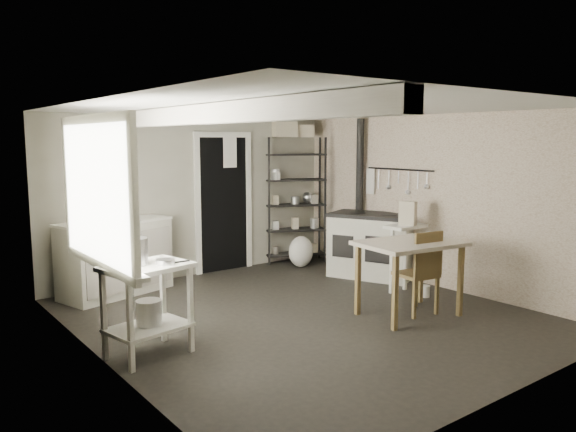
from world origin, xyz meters
TOP-DOWN VIEW (x-y plane):
  - floor at (0.00, 0.00)m, footprint 5.00×5.00m
  - ceiling at (0.00, 0.00)m, footprint 5.00×5.00m
  - wall_back at (0.00, 2.50)m, footprint 4.50×0.02m
  - wall_front at (0.00, -2.50)m, footprint 4.50×0.02m
  - wall_left at (-2.25, 0.00)m, footprint 0.02×5.00m
  - wall_right at (2.25, 0.00)m, footprint 0.02×5.00m
  - window at (-2.22, 0.20)m, footprint 0.12×1.76m
  - doorway at (0.45, 2.47)m, footprint 0.96×0.10m
  - ceiling_beam at (-1.20, 0.00)m, footprint 0.18×5.00m
  - wallpaper_panel at (2.24, 0.00)m, footprint 0.01×5.00m
  - utensil_rail at (2.19, 0.60)m, footprint 0.06×1.20m
  - prep_table at (-1.87, -0.05)m, footprint 0.83×0.66m
  - stockpot at (-1.97, 0.03)m, footprint 0.31×0.31m
  - saucepan at (-1.73, -0.14)m, footprint 0.22×0.22m
  - bucket at (-1.85, -0.03)m, footprint 0.31×0.31m
  - base_cabinets at (-1.34, 2.18)m, footprint 1.57×0.99m
  - mixing_bowl at (-1.22, 2.07)m, footprint 0.28×0.28m
  - counter_cup at (-1.73, 2.08)m, footprint 0.15×0.15m
  - shelf_rack at (1.67, 2.31)m, footprint 1.02×0.73m
  - shelf_jar at (1.34, 2.34)m, footprint 0.08×0.08m
  - storage_box_a at (1.48, 2.32)m, footprint 0.42×0.40m
  - storage_box_b at (1.80, 2.27)m, footprint 0.39×0.38m
  - stove at (1.92, 0.83)m, footprint 1.06×1.33m
  - stovepipe at (2.11, 1.29)m, footprint 0.13×0.13m
  - side_ledge at (1.74, 0.06)m, footprint 0.58×0.33m
  - oats_box at (1.73, 0.02)m, footprint 0.19×0.24m
  - work_table at (0.95, -0.69)m, footprint 1.19×0.90m
  - table_cup at (1.18, -0.79)m, footprint 0.14×0.14m
  - chair at (1.08, -0.68)m, footprint 0.45×0.46m
  - flour_sack at (1.50, 1.94)m, footprint 0.50×0.47m
  - floor_crock at (1.70, -0.33)m, footprint 0.14×0.14m

SIDE VIEW (x-z plane):
  - floor at x=0.00m, z-range 0.00..0.00m
  - floor_crock at x=1.70m, z-range 0.00..0.15m
  - flour_sack at x=1.50m, z-range 0.00..0.48m
  - work_table at x=0.95m, z-range -0.04..0.80m
  - bucket at x=-1.85m, z-range 0.26..0.51m
  - prep_table at x=-1.87m, z-range -0.02..0.82m
  - side_ledge at x=1.74m, z-range 0.00..0.86m
  - stove at x=1.92m, z-range -0.02..0.90m
  - base_cabinets at x=-1.34m, z-range -0.02..0.94m
  - chair at x=1.08m, z-range 0.00..0.97m
  - table_cup at x=1.18m, z-range 0.76..0.86m
  - saucepan at x=-1.73m, z-range 0.80..0.90m
  - stockpot at x=-1.97m, z-range 0.79..1.09m
  - shelf_rack at x=1.67m, z-range -0.05..1.95m
  - mixing_bowl at x=-1.22m, z-range 0.92..0.99m
  - counter_cup at x=-1.73m, z-range 0.92..1.02m
  - doorway at x=0.45m, z-range -0.04..2.04m
  - oats_box at x=1.73m, z-range 0.85..1.17m
  - wall_back at x=0.00m, z-range 0.00..2.30m
  - wall_front at x=0.00m, z-range 0.00..2.30m
  - wall_left at x=-2.25m, z-range 0.00..2.30m
  - wall_right at x=2.25m, z-range 0.00..2.30m
  - wallpaper_panel at x=2.24m, z-range 0.00..2.30m
  - shelf_jar at x=1.34m, z-range 1.27..1.45m
  - window at x=-2.22m, z-range 0.86..2.14m
  - utensil_rail at x=2.19m, z-range 1.33..1.77m
  - stovepipe at x=2.11m, z-range 0.94..2.24m
  - storage_box_b at x=1.80m, z-range 1.89..2.09m
  - storage_box_a at x=1.48m, z-range 1.89..2.13m
  - ceiling_beam at x=-1.20m, z-range 2.11..2.29m
  - ceiling at x=0.00m, z-range 2.30..2.30m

